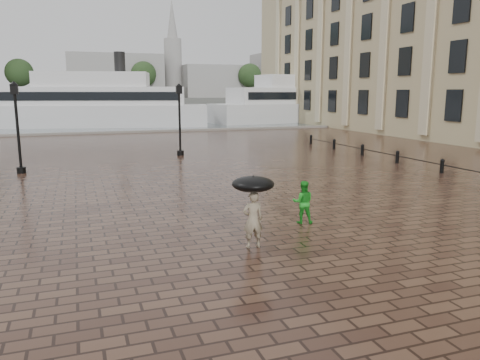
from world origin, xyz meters
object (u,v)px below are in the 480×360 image
Objects in this scene: adult_pedestrian at (253,220)px; child_pedestrian at (303,202)px; street_lamps at (45,120)px; ferry_far at (302,103)px; ferry_near at (94,104)px.

child_pedestrian is (2.29, 1.65, -0.08)m from adult_pedestrian.
street_lamps is 0.58× the size of ferry_far.
child_pedestrian is 51.09m from ferry_far.
ferry_near reaches higher than ferry_far.
child_pedestrian is 45.15m from ferry_near.
ferry_far is at bearing 14.62° from ferry_near.
child_pedestrian is at bearing -71.38° from ferry_near.
adult_pedestrian is at bearing -125.68° from ferry_far.
adult_pedestrian is 0.06× the size of ferry_far.
ferry_far reaches higher than adult_pedestrian.
ferry_near is at bearing 81.64° from street_lamps.
ferry_far is (27.26, 0.72, -0.02)m from ferry_near.
ferry_far is (22.94, 45.62, 1.88)m from child_pedestrian.
street_lamps is 11.57× the size of child_pedestrian.
street_lamps is 26.98m from ferry_near.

